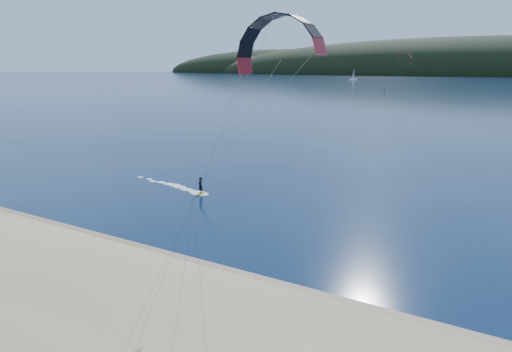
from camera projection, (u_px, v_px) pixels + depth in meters
The scene contains 6 objects.
ground at pixel (102, 288), 25.00m from camera, with size 1800.00×1800.00×0.00m, color #071636.
wet_sand at pixel (156, 258), 28.78m from camera, with size 220.00×2.50×0.10m.
headland at pixel (497, 75), 652.69m from camera, with size 1200.00×310.00×140.00m.
kitesurfer_near at pixel (274, 69), 31.91m from camera, with size 25.11×7.49×16.33m.
kitesurfer_far at pixel (404, 61), 199.56m from camera, with size 13.01×4.33×17.54m.
sailboat at pixel (353, 79), 420.40m from camera, with size 7.15×4.63×10.22m.
Camera 1 is at (18.92, -15.32, 12.33)m, focal length 30.66 mm.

